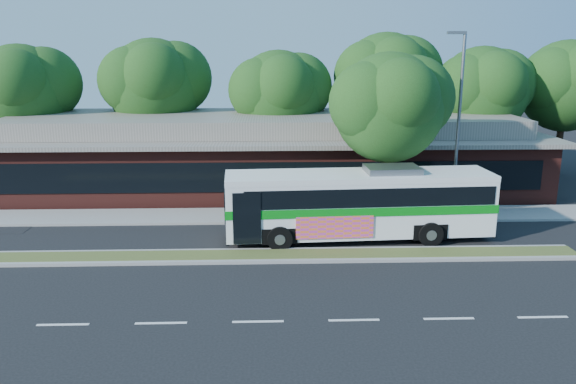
% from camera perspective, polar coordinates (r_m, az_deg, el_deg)
% --- Properties ---
extents(ground, '(120.00, 120.00, 0.00)m').
position_cam_1_polar(ground, '(22.48, -2.83, -7.19)').
color(ground, black).
rests_on(ground, ground).
extents(median_strip, '(26.00, 1.10, 0.15)m').
position_cam_1_polar(median_strip, '(23.02, -2.81, -6.48)').
color(median_strip, '#3F4C20').
rests_on(median_strip, ground).
extents(sidewalk, '(44.00, 2.60, 0.12)m').
position_cam_1_polar(sidewalk, '(28.52, -2.65, -2.39)').
color(sidewalk, gray).
rests_on(sidewalk, ground).
extents(plaza_building, '(33.20, 11.20, 4.45)m').
position_cam_1_polar(plaza_building, '(34.47, -2.56, 4.04)').
color(plaza_building, '#56201B').
rests_on(plaza_building, ground).
extents(lamp_post, '(0.93, 0.18, 9.07)m').
position_cam_1_polar(lamp_post, '(28.64, 16.88, 6.99)').
color(lamp_post, slate).
rests_on(lamp_post, ground).
extents(tree_bg_a, '(6.47, 5.80, 8.63)m').
position_cam_1_polar(tree_bg_a, '(39.13, -24.79, 9.50)').
color(tree_bg_a, black).
rests_on(tree_bg_a, ground).
extents(tree_bg_b, '(6.69, 6.00, 9.00)m').
position_cam_1_polar(tree_bg_b, '(37.79, -12.77, 10.73)').
color(tree_bg_b, black).
rests_on(tree_bg_b, ground).
extents(tree_bg_c, '(6.24, 5.60, 8.26)m').
position_cam_1_polar(tree_bg_c, '(36.18, -0.33, 10.06)').
color(tree_bg_c, black).
rests_on(tree_bg_c, ground).
extents(tree_bg_d, '(6.91, 6.20, 9.37)m').
position_cam_1_polar(tree_bg_d, '(37.99, 10.52, 11.27)').
color(tree_bg_d, black).
rests_on(tree_bg_d, ground).
extents(tree_bg_e, '(6.47, 5.80, 8.50)m').
position_cam_1_polar(tree_bg_e, '(38.78, 19.57, 9.76)').
color(tree_bg_e, black).
rests_on(tree_bg_e, ground).
extents(tree_bg_f, '(6.69, 6.00, 8.92)m').
position_cam_1_polar(tree_bg_f, '(42.20, 26.85, 9.79)').
color(tree_bg_f, black).
rests_on(tree_bg_f, ground).
extents(transit_bus, '(11.82, 3.20, 3.28)m').
position_cam_1_polar(transit_bus, '(24.89, 7.31, -0.74)').
color(transit_bus, white).
rests_on(transit_bus, ground).
extents(sedan, '(4.64, 2.41, 1.29)m').
position_cam_1_polar(sedan, '(34.26, -26.51, -0.07)').
color(sedan, '#B9BBC1').
rests_on(sedan, ground).
extents(sidewalk_tree, '(5.75, 5.16, 8.16)m').
position_cam_1_polar(sidewalk_tree, '(27.14, 10.93, 8.68)').
color(sidewalk_tree, black).
rests_on(sidewalk_tree, ground).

